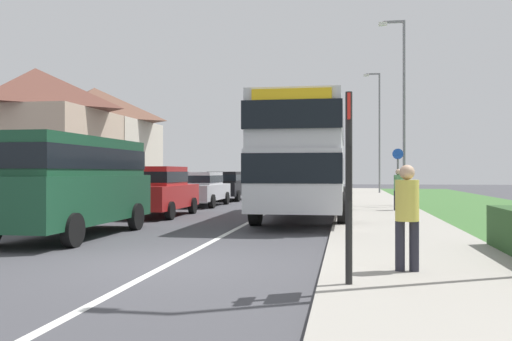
% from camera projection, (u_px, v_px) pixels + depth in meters
% --- Properties ---
extents(ground_plane, '(120.00, 120.00, 0.00)m').
position_uv_depth(ground_plane, '(169.00, 264.00, 9.25)').
color(ground_plane, '#424247').
extents(lane_marking_centre, '(0.14, 60.00, 0.01)m').
position_uv_depth(lane_marking_centre, '(250.00, 221.00, 17.14)').
color(lane_marking_centre, silver).
rests_on(lane_marking_centre, ground_plane).
extents(pavement_near_side, '(3.20, 68.00, 0.12)m').
position_uv_depth(pavement_near_side, '(393.00, 229.00, 14.48)').
color(pavement_near_side, '#9E998E').
rests_on(pavement_near_side, ground_plane).
extents(double_decker_bus, '(2.80, 9.60, 3.70)m').
position_uv_depth(double_decker_bus, '(305.00, 155.00, 18.25)').
color(double_decker_bus, '#BCBCC1').
rests_on(double_decker_bus, ground_plane).
extents(parked_van_dark_green, '(2.11, 5.55, 2.39)m').
position_uv_depth(parked_van_dark_green, '(71.00, 178.00, 13.13)').
color(parked_van_dark_green, '#19472D').
rests_on(parked_van_dark_green, ground_plane).
extents(parked_car_red, '(1.98, 4.30, 1.75)m').
position_uv_depth(parked_car_red, '(157.00, 189.00, 19.14)').
color(parked_car_red, '#B21E1E').
rests_on(parked_car_red, ground_plane).
extents(parked_car_silver, '(1.89, 4.59, 1.55)m').
position_uv_depth(parked_car_silver, '(201.00, 187.00, 24.82)').
color(parked_car_silver, '#B7B7BC').
rests_on(parked_car_silver, ground_plane).
extents(parked_car_black, '(1.92, 4.42, 1.57)m').
position_uv_depth(parked_car_black, '(227.00, 184.00, 29.90)').
color(parked_car_black, black).
rests_on(parked_car_black, ground_plane).
extents(pedestrian_at_stop, '(0.34, 0.34, 1.67)m').
position_uv_depth(pedestrian_at_stop, '(407.00, 212.00, 7.95)').
color(pedestrian_at_stop, '#23232D').
rests_on(pedestrian_at_stop, ground_plane).
extents(pedestrian_walking_away, '(0.34, 0.34, 1.67)m').
position_uv_depth(pedestrian_walking_away, '(398.00, 187.00, 20.52)').
color(pedestrian_walking_away, '#23232D').
rests_on(pedestrian_walking_away, ground_plane).
extents(bus_stop_sign, '(0.09, 0.52, 2.60)m').
position_uv_depth(bus_stop_sign, '(349.00, 174.00, 7.05)').
color(bus_stop_sign, black).
rests_on(bus_stop_sign, ground_plane).
extents(cycle_route_sign, '(0.44, 0.08, 2.52)m').
position_uv_depth(cycle_route_sign, '(398.00, 175.00, 22.45)').
color(cycle_route_sign, slate).
rests_on(cycle_route_sign, ground_plane).
extents(street_lamp_mid, '(1.14, 0.20, 8.13)m').
position_uv_depth(street_lamp_mid, '(402.00, 101.00, 23.63)').
color(street_lamp_mid, slate).
rests_on(street_lamp_mid, ground_plane).
extents(street_lamp_far, '(1.14, 0.20, 8.38)m').
position_uv_depth(street_lamp_far, '(378.00, 126.00, 37.69)').
color(street_lamp_far, slate).
rests_on(street_lamp_far, ground_plane).
extents(house_terrace_far_side, '(6.71, 12.96, 6.79)m').
position_uv_depth(house_terrace_far_side, '(68.00, 139.00, 30.73)').
color(house_terrace_far_side, '#C1A88E').
rests_on(house_terrace_far_side, ground_plane).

